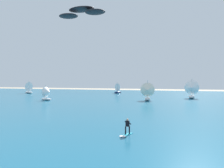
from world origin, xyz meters
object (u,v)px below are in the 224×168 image
Objects in this scene: sailboat_outermost at (191,89)px; sailboat_anchored_offshore at (28,88)px; kitesurfer at (127,129)px; sailboat_mid_right at (47,93)px; kite at (81,12)px; sailboat_mid_left at (147,91)px; sailboat_far_right at (119,88)px.

sailboat_anchored_offshore is at bearing 173.25° from sailboat_outermost.
sailboat_mid_right is (-24.97, 27.89, 1.21)m from kitesurfer.
kitesurfer is 0.35× the size of sailboat_outermost.
sailboat_mid_left is (6.47, 30.07, -11.47)m from kite.
sailboat_mid_left is at bearing -63.40° from sailboat_far_right.
sailboat_far_right reaches higher than sailboat_mid_right.
sailboat_far_right is (-11.60, 57.14, 1.34)m from kitesurfer.
kitesurfer is at bearing -26.32° from kite.
sailboat_far_right is at bearing 147.11° from sailboat_outermost.
kite is 55.74m from sailboat_far_right.
sailboat_outermost is at bearing -32.89° from sailboat_far_right.
sailboat_anchored_offshore reaches higher than sailboat_mid_right.
sailboat_outermost reaches higher than sailboat_far_right.
sailboat_mid_right is at bearing -45.72° from sailboat_anchored_offshore.
sailboat_mid_left is at bearing 89.18° from kitesurfer.
kite is 1.56× the size of sailboat_far_right.
sailboat_far_right is at bearing 14.73° from sailboat_anchored_offshore.
sailboat_mid_right is at bearing 131.83° from kitesurfer.
sailboat_mid_right is at bearing -114.56° from sailboat_far_right.
sailboat_mid_left reaches higher than kitesurfer.
sailboat_anchored_offshore is at bearing 132.89° from kitesurfer.
sailboat_outermost is 39.87m from sailboat_mid_right.
sailboat_mid_left is 26.96m from sailboat_far_right.
sailboat_mid_right is 32.16m from sailboat_far_right.
kite is at bearing -49.38° from sailboat_anchored_offshore.
kitesurfer is at bearing -78.53° from sailboat_far_right.
kite is 1.39× the size of sailboat_anchored_offshore.
kitesurfer is at bearing -106.70° from sailboat_outermost.
sailboat_outermost is at bearing 35.43° from sailboat_mid_left.
sailboat_far_right is (-12.07, 24.10, -0.43)m from sailboat_mid_left.
sailboat_anchored_offshore is at bearing 134.28° from sailboat_mid_right.
sailboat_mid_left reaches higher than sailboat_mid_right.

